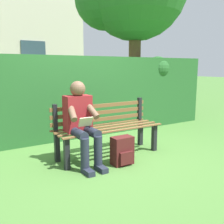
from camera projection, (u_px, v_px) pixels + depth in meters
ground at (109, 155)px, 4.13m from camera, size 60.00×60.00×0.00m
park_bench at (106, 127)px, 4.12m from camera, size 1.73×0.53×0.86m
person_seated at (81, 121)px, 3.67m from camera, size 0.44×0.73×1.20m
hedge_backdrop at (91, 94)px, 5.44m from camera, size 5.87×0.69×1.64m
backpack at (122, 151)px, 3.73m from camera, size 0.31×0.26×0.41m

